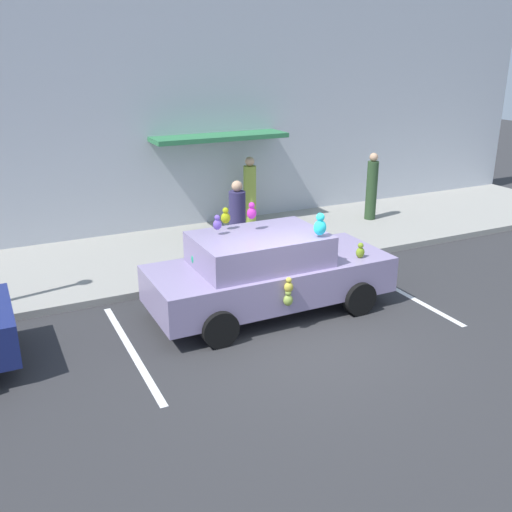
{
  "coord_description": "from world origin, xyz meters",
  "views": [
    {
      "loc": [
        -4.61,
        -7.47,
        4.68
      ],
      "look_at": [
        0.05,
        1.99,
        0.9
      ],
      "focal_mm": 40.34,
      "sensor_mm": 36.0,
      "label": 1
    }
  ],
  "objects_px": {
    "plush_covered_car": "(267,271)",
    "pedestrian_by_lamp": "(372,188)",
    "pedestrian_walking_past": "(237,219)",
    "teddy_bear_on_sidewalk": "(268,245)",
    "pedestrian_near_shopfront": "(250,192)"
  },
  "relations": [
    {
      "from": "teddy_bear_on_sidewalk",
      "to": "pedestrian_walking_past",
      "type": "distance_m",
      "value": 1.07
    },
    {
      "from": "plush_covered_car",
      "to": "pedestrian_walking_past",
      "type": "height_order",
      "value": "plush_covered_car"
    },
    {
      "from": "teddy_bear_on_sidewalk",
      "to": "pedestrian_walking_past",
      "type": "relative_size",
      "value": 0.45
    },
    {
      "from": "pedestrian_near_shopfront",
      "to": "plush_covered_car",
      "type": "bearing_deg",
      "value": -112.27
    },
    {
      "from": "plush_covered_car",
      "to": "teddy_bear_on_sidewalk",
      "type": "relative_size",
      "value": 5.96
    },
    {
      "from": "teddy_bear_on_sidewalk",
      "to": "pedestrian_near_shopfront",
      "type": "height_order",
      "value": "pedestrian_near_shopfront"
    },
    {
      "from": "pedestrian_near_shopfront",
      "to": "pedestrian_by_lamp",
      "type": "bearing_deg",
      "value": -19.72
    },
    {
      "from": "plush_covered_car",
      "to": "pedestrian_by_lamp",
      "type": "bearing_deg",
      "value": 36.22
    },
    {
      "from": "pedestrian_walking_past",
      "to": "pedestrian_by_lamp",
      "type": "height_order",
      "value": "pedestrian_by_lamp"
    },
    {
      "from": "pedestrian_by_lamp",
      "to": "pedestrian_near_shopfront",
      "type": "bearing_deg",
      "value": 160.28
    },
    {
      "from": "pedestrian_walking_past",
      "to": "plush_covered_car",
      "type": "bearing_deg",
      "value": -104.56
    },
    {
      "from": "teddy_bear_on_sidewalk",
      "to": "pedestrian_walking_past",
      "type": "bearing_deg",
      "value": 109.63
    },
    {
      "from": "plush_covered_car",
      "to": "pedestrian_by_lamp",
      "type": "height_order",
      "value": "plush_covered_car"
    },
    {
      "from": "plush_covered_car",
      "to": "teddy_bear_on_sidewalk",
      "type": "bearing_deg",
      "value": 62.38
    },
    {
      "from": "pedestrian_by_lamp",
      "to": "plush_covered_car",
      "type": "bearing_deg",
      "value": -143.78
    }
  ]
}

